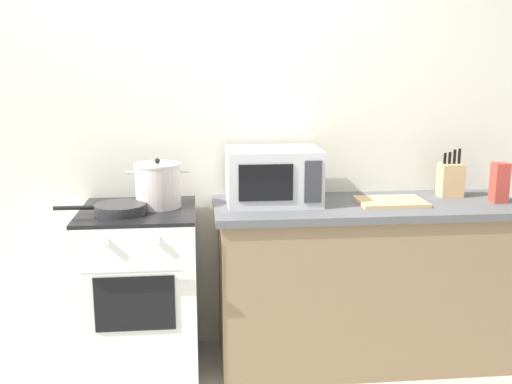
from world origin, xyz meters
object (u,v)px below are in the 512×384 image
(knife_block, at_px, (451,179))
(pasta_box, at_px, (500,183))
(stock_pot, at_px, (158,185))
(microwave, at_px, (273,176))
(frying_pan, at_px, (119,209))
(cutting_board, at_px, (391,202))
(stove, at_px, (141,292))

(knife_block, bearing_deg, pasta_box, -39.95)
(stock_pot, bearing_deg, microwave, 2.50)
(knife_block, distance_m, pasta_box, 0.26)
(frying_pan, distance_m, microwave, 0.83)
(microwave, xyz_separation_m, cutting_board, (0.64, -0.08, -0.14))
(frying_pan, bearing_deg, stove, 43.44)
(frying_pan, relative_size, pasta_box, 2.10)
(stove, xyz_separation_m, frying_pan, (-0.08, -0.08, 0.48))
(stock_pot, bearing_deg, knife_block, 3.09)
(cutting_board, height_order, pasta_box, pasta_box)
(cutting_board, distance_m, knife_block, 0.43)
(cutting_board, bearing_deg, frying_pan, -176.85)
(frying_pan, bearing_deg, microwave, 11.04)
(frying_pan, height_order, cutting_board, frying_pan)
(frying_pan, xyz_separation_m, cutting_board, (1.45, 0.08, -0.02))
(stock_pot, relative_size, knife_block, 1.19)
(microwave, bearing_deg, frying_pan, -168.96)
(frying_pan, xyz_separation_m, knife_block, (1.84, 0.22, 0.07))
(stove, bearing_deg, microwave, 6.23)
(stock_pot, xyz_separation_m, pasta_box, (1.85, -0.08, -0.01))
(microwave, height_order, cutting_board, microwave)
(stove, distance_m, stock_pot, 0.59)
(microwave, bearing_deg, stock_pot, -177.50)
(stove, distance_m, frying_pan, 0.50)
(stove, xyz_separation_m, pasta_box, (1.96, -0.03, 0.57))
(stove, xyz_separation_m, microwave, (0.72, 0.08, 0.61))
(stove, bearing_deg, stock_pot, 25.74)
(knife_block, bearing_deg, cutting_board, -160.40)
(stove, distance_m, knife_block, 1.85)
(stove, bearing_deg, cutting_board, 0.05)
(knife_block, bearing_deg, stock_pot, -176.91)
(microwave, relative_size, cutting_board, 1.39)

